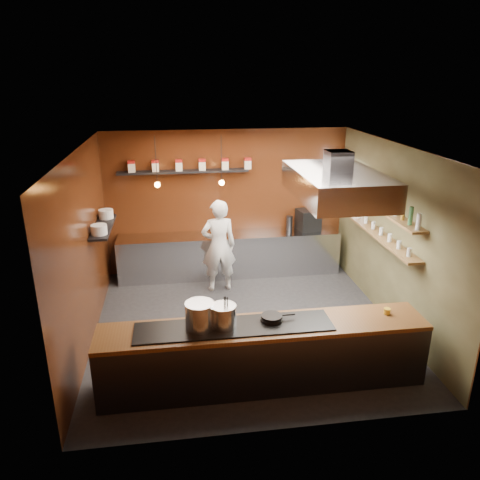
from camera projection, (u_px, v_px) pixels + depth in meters
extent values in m
plane|color=black|center=(245.00, 325.00, 7.98)|extent=(5.00, 5.00, 0.00)
plane|color=#39190A|center=(228.00, 202.00, 9.80)|extent=(5.00, 0.00, 5.00)
plane|color=#39190A|center=(84.00, 251.00, 7.14)|extent=(0.00, 5.00, 5.00)
plane|color=#454227|center=(393.00, 235.00, 7.81)|extent=(0.00, 5.00, 5.00)
plane|color=silver|center=(246.00, 148.00, 6.96)|extent=(5.00, 5.00, 0.00)
plane|color=white|center=(355.00, 188.00, 9.25)|extent=(0.00, 1.00, 1.00)
cube|color=silver|center=(230.00, 254.00, 9.85)|extent=(4.60, 0.65, 0.90)
cube|color=#38383D|center=(263.00, 357.00, 6.35)|extent=(4.40, 0.70, 0.86)
cube|color=brown|center=(264.00, 327.00, 6.19)|extent=(4.40, 0.72, 0.06)
cube|color=black|center=(234.00, 327.00, 6.12)|extent=(2.60, 0.55, 0.02)
cube|color=black|center=(183.00, 172.00, 9.31)|extent=(2.60, 0.26, 0.04)
cube|color=black|center=(103.00, 227.00, 8.08)|extent=(0.30, 1.40, 0.04)
cube|color=brown|center=(379.00, 207.00, 7.92)|extent=(0.26, 2.80, 0.04)
cube|color=brown|center=(377.00, 233.00, 8.08)|extent=(0.26, 2.80, 0.04)
cube|color=#38383D|center=(338.00, 161.00, 6.82)|extent=(0.35, 0.35, 0.30)
cube|color=silver|center=(337.00, 184.00, 6.93)|extent=(1.20, 2.00, 0.40)
cube|color=white|center=(336.00, 198.00, 7.01)|extent=(1.00, 1.80, 0.02)
cylinder|color=black|center=(156.00, 161.00, 8.51)|extent=(0.01, 0.01, 0.90)
sphere|color=orange|center=(157.00, 185.00, 8.67)|extent=(0.10, 0.10, 0.10)
cylinder|color=black|center=(221.00, 159.00, 8.67)|extent=(0.01, 0.01, 0.90)
sphere|color=orange|center=(222.00, 183.00, 8.83)|extent=(0.10, 0.10, 0.10)
cube|color=beige|center=(132.00, 168.00, 9.14)|extent=(0.13, 0.13, 0.17)
cube|color=#A11713|center=(131.00, 162.00, 9.11)|extent=(0.13, 0.13, 0.05)
cube|color=beige|center=(155.00, 167.00, 9.21)|extent=(0.13, 0.13, 0.17)
cube|color=#A11713|center=(155.00, 162.00, 9.17)|extent=(0.13, 0.13, 0.05)
cube|color=beige|center=(179.00, 166.00, 9.27)|extent=(0.13, 0.13, 0.17)
cube|color=#A11713|center=(179.00, 161.00, 9.23)|extent=(0.13, 0.13, 0.05)
cube|color=beige|center=(202.00, 166.00, 9.33)|extent=(0.13, 0.13, 0.17)
cube|color=#A11713|center=(202.00, 160.00, 9.29)|extent=(0.14, 0.13, 0.05)
cube|color=beige|center=(225.00, 165.00, 9.39)|extent=(0.13, 0.13, 0.17)
cube|color=#A11713|center=(225.00, 160.00, 9.35)|extent=(0.14, 0.13, 0.05)
cube|color=beige|center=(248.00, 165.00, 9.45)|extent=(0.13, 0.13, 0.17)
cube|color=#A11713|center=(248.00, 159.00, 9.41)|extent=(0.14, 0.13, 0.05)
cylinder|color=silver|center=(99.00, 230.00, 7.62)|extent=(0.26, 0.26, 0.16)
cylinder|color=silver|center=(106.00, 214.00, 8.46)|extent=(0.26, 0.26, 0.16)
cylinder|color=silver|center=(419.00, 222.00, 6.66)|extent=(0.06, 0.06, 0.24)
cylinder|color=#2D5933|center=(411.00, 217.00, 6.88)|extent=(0.06, 0.06, 0.24)
cylinder|color=#8C601E|center=(403.00, 213.00, 7.10)|extent=(0.06, 0.06, 0.24)
cylinder|color=silver|center=(396.00, 208.00, 7.32)|extent=(0.06, 0.06, 0.24)
cylinder|color=#2D5933|center=(389.00, 204.00, 7.54)|extent=(0.06, 0.06, 0.24)
cylinder|color=#8C601E|center=(383.00, 201.00, 7.76)|extent=(0.06, 0.06, 0.24)
cylinder|color=silver|center=(377.00, 197.00, 7.98)|extent=(0.06, 0.06, 0.24)
cylinder|color=#2D5933|center=(372.00, 194.00, 8.20)|extent=(0.06, 0.06, 0.24)
cylinder|color=#8C601E|center=(366.00, 190.00, 8.42)|extent=(0.06, 0.06, 0.24)
cylinder|color=silver|center=(361.00, 187.00, 8.64)|extent=(0.06, 0.06, 0.24)
cylinder|color=#2D5933|center=(357.00, 184.00, 8.86)|extent=(0.06, 0.06, 0.24)
cylinder|color=#8C601E|center=(352.00, 182.00, 9.08)|extent=(0.06, 0.06, 0.24)
cylinder|color=silver|center=(409.00, 252.00, 6.98)|extent=(0.07, 0.07, 0.13)
cylinder|color=silver|center=(399.00, 245.00, 7.29)|extent=(0.07, 0.07, 0.13)
cylinder|color=silver|center=(390.00, 238.00, 7.59)|extent=(0.07, 0.07, 0.13)
cylinder|color=silver|center=(381.00, 231.00, 7.90)|extent=(0.07, 0.07, 0.13)
cylinder|color=silver|center=(373.00, 225.00, 8.21)|extent=(0.07, 0.07, 0.13)
cylinder|color=silver|center=(366.00, 220.00, 8.51)|extent=(0.07, 0.07, 0.13)
cylinder|color=silver|center=(359.00, 215.00, 8.82)|extent=(0.07, 0.07, 0.13)
cylinder|color=silver|center=(353.00, 210.00, 9.12)|extent=(0.07, 0.07, 0.13)
cylinder|color=#BABDC2|center=(200.00, 316.00, 6.00)|extent=(0.49, 0.49, 0.37)
cylinder|color=#B5B7BC|center=(224.00, 316.00, 6.05)|extent=(0.43, 0.43, 0.31)
cylinder|color=#B3B6BA|center=(226.00, 319.00, 6.09)|extent=(0.19, 0.19, 0.20)
cylinder|color=black|center=(272.00, 319.00, 6.25)|extent=(0.31, 0.31, 0.04)
cylinder|color=black|center=(272.00, 317.00, 6.24)|extent=(0.28, 0.28, 0.04)
cylinder|color=black|center=(288.00, 315.00, 6.29)|extent=(0.18, 0.04, 0.02)
cylinder|color=gold|center=(387.00, 311.00, 6.45)|extent=(0.12, 0.12, 0.08)
cube|color=black|center=(308.00, 220.00, 9.90)|extent=(0.51, 0.49, 0.44)
imported|color=white|center=(219.00, 246.00, 8.99)|extent=(0.70, 0.48, 1.83)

